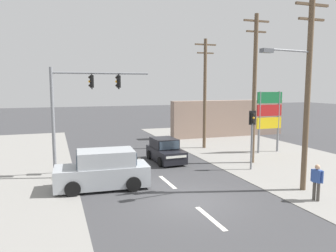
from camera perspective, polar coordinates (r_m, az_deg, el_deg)
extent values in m
plane|color=#3A3A3D|center=(14.74, 3.81, -12.88)|extent=(140.00, 140.00, 0.00)
cube|color=silver|center=(13.04, 7.38, -15.60)|extent=(0.20, 2.40, 0.01)
cube|color=silver|center=(17.40, -0.11, -9.72)|extent=(0.20, 2.40, 0.01)
cube|color=silver|center=(22.02, -4.40, -6.17)|extent=(0.20, 2.40, 0.01)
cube|color=gray|center=(21.24, 24.66, -7.26)|extent=(10.00, 44.00, 0.02)
cylinder|color=brown|center=(16.68, 23.12, 4.90)|extent=(0.26, 0.26, 9.12)
cube|color=brown|center=(17.08, 23.81, 18.80)|extent=(1.80, 0.12, 0.11)
cube|color=brown|center=(16.95, 23.70, 16.66)|extent=(1.40, 0.12, 0.10)
cylinder|color=slate|center=(15.79, 20.34, 12.23)|extent=(2.59, 0.42, 0.09)
cube|color=#595B60|center=(14.87, 16.81, 12.45)|extent=(0.59, 0.35, 0.18)
cylinder|color=brown|center=(21.74, 14.80, 6.06)|extent=(0.26, 0.26, 9.49)
cube|color=brown|center=(22.11, 15.16, 17.25)|extent=(1.80, 0.12, 0.11)
cube|color=brown|center=(22.00, 15.11, 15.59)|extent=(1.40, 0.12, 0.10)
cylinder|color=brown|center=(26.38, 6.44, 5.49)|extent=(0.26, 0.26, 8.68)
cube|color=brown|center=(26.57, 6.55, 13.91)|extent=(1.80, 0.12, 0.11)
cube|color=brown|center=(26.50, 6.53, 12.51)|extent=(1.40, 0.12, 0.10)
cylinder|color=slate|center=(18.54, -19.37, 0.38)|extent=(0.18, 0.18, 6.00)
cylinder|color=slate|center=(18.47, -11.54, 9.00)|extent=(5.20, 0.41, 0.11)
cube|color=black|center=(18.42, -13.13, 7.56)|extent=(0.21, 0.27, 0.68)
cube|color=black|center=(18.42, -13.13, 7.56)|extent=(0.07, 0.44, 0.84)
sphere|color=black|center=(18.42, -13.53, 8.24)|extent=(0.13, 0.13, 0.13)
sphere|color=orange|center=(18.41, -13.51, 7.55)|extent=(0.13, 0.13, 0.13)
sphere|color=black|center=(18.41, -13.49, 6.87)|extent=(0.13, 0.13, 0.13)
cube|color=black|center=(18.55, -8.60, 7.66)|extent=(0.21, 0.27, 0.68)
cube|color=black|center=(18.55, -8.60, 7.66)|extent=(0.07, 0.44, 0.84)
sphere|color=black|center=(18.54, -8.98, 8.33)|extent=(0.13, 0.13, 0.13)
sphere|color=orange|center=(18.54, -8.97, 7.65)|extent=(0.13, 0.13, 0.13)
sphere|color=black|center=(18.53, -8.96, 6.97)|extent=(0.13, 0.13, 0.13)
cylinder|color=slate|center=(20.20, 14.34, -3.52)|extent=(0.12, 0.12, 2.80)
cube|color=black|center=(19.97, 14.49, 1.40)|extent=(0.27, 0.21, 0.68)
cube|color=black|center=(19.97, 14.49, 1.40)|extent=(0.44, 0.05, 0.84)
sphere|color=black|center=(19.85, 14.69, 2.00)|extent=(0.13, 0.13, 0.13)
sphere|color=orange|center=(19.87, 14.67, 1.36)|extent=(0.13, 0.13, 0.13)
sphere|color=black|center=(19.89, 14.65, 0.73)|extent=(0.13, 0.13, 0.13)
cylinder|color=slate|center=(25.24, 15.60, 0.56)|extent=(0.16, 0.16, 4.60)
cylinder|color=slate|center=(26.25, 18.65, 0.69)|extent=(0.16, 0.16, 4.60)
cube|color=#196B38|center=(25.61, 17.30, 4.74)|extent=(2.10, 0.14, 0.84)
cube|color=red|center=(25.66, 17.22, 2.63)|extent=(2.10, 0.14, 0.84)
cube|color=yellow|center=(25.74, 17.15, 0.52)|extent=(2.10, 0.14, 0.84)
cube|color=gray|center=(33.28, 10.51, 1.32)|extent=(12.00, 1.00, 3.60)
cube|color=black|center=(21.84, -0.40, -4.90)|extent=(1.73, 3.66, 0.76)
cube|color=black|center=(21.99, -0.68, -2.97)|extent=(1.55, 1.95, 0.64)
cube|color=#384756|center=(21.09, 0.25, -3.39)|extent=(1.36, 0.11, 0.54)
cube|color=#384756|center=(22.88, -1.53, -2.58)|extent=(1.33, 0.11, 0.51)
cube|color=white|center=(20.15, 1.46, -5.42)|extent=(1.36, 0.09, 0.14)
cylinder|color=black|center=(21.18, 2.72, -5.87)|extent=(0.20, 0.61, 0.60)
cylinder|color=black|center=(20.59, -1.37, -6.23)|extent=(0.20, 0.61, 0.60)
cylinder|color=black|center=(23.19, 0.47, -4.73)|extent=(0.20, 0.61, 0.60)
cylinder|color=black|center=(22.65, -3.31, -5.02)|extent=(0.20, 0.61, 0.60)
cube|color=#A3A8AD|center=(16.55, -11.41, -8.47)|extent=(4.60, 2.10, 1.00)
cube|color=#A3A8AD|center=(16.35, -10.78, -5.46)|extent=(2.80, 1.88, 0.76)
cube|color=#384756|center=(16.30, -15.60, -5.64)|extent=(0.15, 1.58, 0.65)
cube|color=#384756|center=(16.52, -6.02, -5.25)|extent=(0.15, 1.55, 0.61)
cube|color=white|center=(16.49, -19.39, -7.98)|extent=(0.13, 1.56, 0.14)
cylinder|color=black|center=(15.70, -16.28, -10.50)|extent=(0.73, 0.26, 0.72)
cylinder|color=black|center=(17.47, -16.24, -8.72)|extent=(0.73, 0.26, 0.72)
cylinder|color=black|center=(15.91, -6.02, -10.03)|extent=(0.73, 0.26, 0.72)
cylinder|color=black|center=(17.65, -7.06, -8.33)|extent=(0.73, 0.26, 0.72)
cylinder|color=#47423D|center=(15.97, 24.10, -10.32)|extent=(0.14, 0.14, 0.84)
cylinder|color=#47423D|center=(15.90, 24.69, -10.43)|extent=(0.14, 0.14, 0.84)
cube|color=#33519E|center=(15.75, 24.53, -7.93)|extent=(0.33, 0.41, 0.56)
sphere|color=tan|center=(15.65, 24.60, -6.52)|extent=(0.22, 0.22, 0.22)
cylinder|color=#33519E|center=(15.84, 23.76, -7.80)|extent=(0.09, 0.09, 0.54)
cylinder|color=#33519E|center=(15.65, 25.31, -8.06)|extent=(0.09, 0.09, 0.54)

